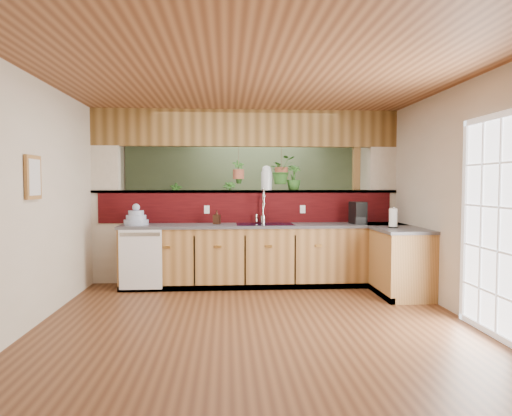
{
  "coord_description": "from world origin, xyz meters",
  "views": [
    {
      "loc": [
        -0.31,
        -5.59,
        1.48
      ],
      "look_at": [
        0.1,
        0.7,
        1.15
      ],
      "focal_mm": 32.0,
      "sensor_mm": 36.0,
      "label": 1
    }
  ],
  "objects": [
    {
      "name": "hanging_plant_b",
      "position": [
        0.53,
        1.35,
        1.88
      ],
      "size": [
        0.48,
        0.45,
        0.55
      ],
      "color": "brown",
      "rests_on": "header_beam"
    },
    {
      "name": "sage_backwall",
      "position": [
        0.0,
        3.48,
        1.3
      ],
      "size": [
        4.55,
        0.02,
        2.55
      ],
      "primitive_type": "cube",
      "color": "#566A48",
      "rests_on": "ground"
    },
    {
      "name": "countertop",
      "position": [
        0.84,
        0.87,
        0.45
      ],
      "size": [
        4.14,
        1.52,
        0.9
      ],
      "color": "olive",
      "rests_on": "ground"
    },
    {
      "name": "glass_jar",
      "position": [
        0.31,
        1.35,
        1.58
      ],
      "size": [
        0.17,
        0.17,
        0.37
      ],
      "color": "silver",
      "rests_on": "pass_through_ledge"
    },
    {
      "name": "shelving_console",
      "position": [
        -0.68,
        3.25,
        0.5
      ],
      "size": [
        1.71,
        0.98,
        1.1
      ],
      "primitive_type": "cube",
      "rotation": [
        0.0,
        0.0,
        0.35
      ],
      "color": "black",
      "rests_on": "ground"
    },
    {
      "name": "ground",
      "position": [
        0.0,
        0.0,
        0.0
      ],
      "size": [
        4.6,
        7.0,
        0.01
      ],
      "primitive_type": "cube",
      "color": "#57311A",
      "rests_on": "ground"
    },
    {
      "name": "faucet",
      "position": [
        0.23,
        1.13,
        1.18
      ],
      "size": [
        0.23,
        0.23,
        0.53
      ],
      "color": "#B7B7B2",
      "rests_on": "countertop"
    },
    {
      "name": "wall_right",
      "position": [
        2.3,
        0.0,
        1.3
      ],
      "size": [
        0.02,
        7.0,
        2.6
      ],
      "primitive_type": "cube",
      "color": "beige",
      "rests_on": "ground"
    },
    {
      "name": "french_door",
      "position": [
        2.27,
        -1.3,
        1.05
      ],
      "size": [
        0.06,
        1.02,
        2.16
      ],
      "primitive_type": "cube",
      "color": "white",
      "rests_on": "ground"
    },
    {
      "name": "shelf_plant_b",
      "position": [
        -0.25,
        3.25,
        1.29
      ],
      "size": [
        0.3,
        0.3,
        0.48
      ],
      "primitive_type": "imported",
      "rotation": [
        0.0,
        0.0,
        -0.12
      ],
      "color": "#295B1F",
      "rests_on": "shelving_console"
    },
    {
      "name": "dish_stack",
      "position": [
        -1.59,
        0.98,
        0.99
      ],
      "size": [
        0.35,
        0.35,
        0.3
      ],
      "color": "#98A6C4",
      "rests_on": "countertop"
    },
    {
      "name": "wall_back",
      "position": [
        0.0,
        3.5,
        1.3
      ],
      "size": [
        4.6,
        0.02,
        2.6
      ],
      "primitive_type": "cube",
      "color": "beige",
      "rests_on": "ground"
    },
    {
      "name": "floor_plant",
      "position": [
        0.7,
        2.43,
        0.39
      ],
      "size": [
        0.81,
        0.73,
        0.77
      ],
      "primitive_type": "imported",
      "rotation": [
        0.0,
        0.0,
        -0.2
      ],
      "color": "#295B1F",
      "rests_on": "ground"
    },
    {
      "name": "shelf_plant_a",
      "position": [
        -1.27,
        3.25,
        1.28
      ],
      "size": [
        0.27,
        0.21,
        0.46
      ],
      "primitive_type": "imported",
      "rotation": [
        0.0,
        0.0,
        0.22
      ],
      "color": "#295B1F",
      "rests_on": "shelving_console"
    },
    {
      "name": "pass_through_ledge",
      "position": [
        0.0,
        1.35,
        1.37
      ],
      "size": [
        4.6,
        0.21,
        0.04
      ],
      "primitive_type": "cube",
      "color": "brown",
      "rests_on": "ground"
    },
    {
      "name": "coffee_maker",
      "position": [
        1.61,
        0.92,
        1.05
      ],
      "size": [
        0.17,
        0.29,
        0.32
      ],
      "rotation": [
        0.0,
        0.0,
        0.13
      ],
      "color": "black",
      "rests_on": "countertop"
    },
    {
      "name": "header_beam",
      "position": [
        0.0,
        1.35,
        2.33
      ],
      "size": [
        4.6,
        0.15,
        0.55
      ],
      "primitive_type": "cube",
      "color": "brown",
      "rests_on": "ground"
    },
    {
      "name": "pass_through_partition",
      "position": [
        0.03,
        1.35,
        1.19
      ],
      "size": [
        4.6,
        0.21,
        2.6
      ],
      "color": "beige",
      "rests_on": "ground"
    },
    {
      "name": "navy_sink",
      "position": [
        0.25,
        0.98,
        0.82
      ],
      "size": [
        0.82,
        0.5,
        0.18
      ],
      "color": "black",
      "rests_on": "countertop"
    },
    {
      "name": "soap_dispenser",
      "position": [
        -0.45,
        1.02,
        1.0
      ],
      "size": [
        0.12,
        0.12,
        0.2
      ],
      "primitive_type": "imported",
      "rotation": [
        0.0,
        0.0,
        -0.36
      ],
      "color": "#361F13",
      "rests_on": "countertop"
    },
    {
      "name": "hanging_plant_a",
      "position": [
        -0.12,
        1.35,
        1.78
      ],
      "size": [
        0.22,
        0.18,
        0.49
      ],
      "color": "brown",
      "rests_on": "header_beam"
    },
    {
      "name": "wall_front",
      "position": [
        0.0,
        -3.5,
        1.3
      ],
      "size": [
        4.6,
        0.02,
        2.6
      ],
      "primitive_type": "cube",
      "color": "beige",
      "rests_on": "ground"
    },
    {
      "name": "dishwasher",
      "position": [
        -1.48,
        0.66,
        0.46
      ],
      "size": [
        0.58,
        0.03,
        0.82
      ],
      "color": "white",
      "rests_on": "ground"
    },
    {
      "name": "framed_print",
      "position": [
        -2.27,
        -0.8,
        1.55
      ],
      "size": [
        0.04,
        0.35,
        0.45
      ],
      "color": "olive",
      "rests_on": "wall_left"
    },
    {
      "name": "wall_left",
      "position": [
        -2.3,
        0.0,
        1.3
      ],
      "size": [
        0.02,
        7.0,
        2.6
      ],
      "primitive_type": "cube",
      "color": "beige",
      "rests_on": "ground"
    },
    {
      "name": "paper_towel",
      "position": [
        1.9,
        0.31,
        1.03
      ],
      "size": [
        0.13,
        0.13,
        0.28
      ],
      "color": "black",
      "rests_on": "countertop"
    },
    {
      "name": "ceiling",
      "position": [
        0.0,
        0.0,
        2.6
      ],
      "size": [
        4.6,
        7.0,
        0.01
      ],
      "primitive_type": "cube",
      "color": "brown",
      "rests_on": "ground"
    },
    {
      "name": "ledge_plant_right",
      "position": [
        0.73,
        1.35,
        1.58
      ],
      "size": [
        0.26,
        0.26,
        0.39
      ],
      "primitive_type": "imported",
      "rotation": [
        0.0,
        0.0,
        0.22
      ],
      "color": "#295B1F",
      "rests_on": "pass_through_ledge"
    }
  ]
}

